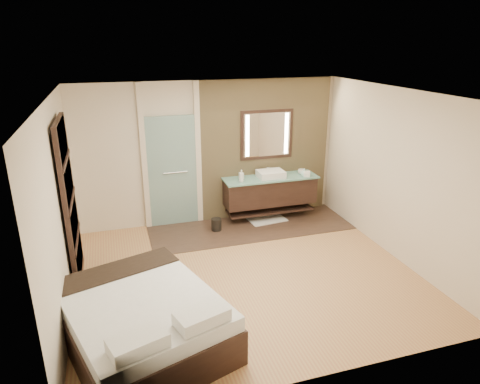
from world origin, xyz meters
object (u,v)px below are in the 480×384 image
object	(u,v)px
mirror_unit	(267,135)
bed	(142,321)
vanity	(270,191)
waste_bin	(216,225)

from	to	relation	value
mirror_unit	bed	bearing A→B (deg)	-129.66
vanity	bed	size ratio (longest dim) A/B	0.78
vanity	bed	bearing A→B (deg)	-131.78
vanity	waste_bin	distance (m)	1.28
vanity	waste_bin	bearing A→B (deg)	-167.13
vanity	mirror_unit	distance (m)	1.10
vanity	mirror_unit	size ratio (longest dim) A/B	1.75
vanity	bed	world-z (taller)	vanity
bed	waste_bin	size ratio (longest dim) A/B	10.00
waste_bin	bed	bearing A→B (deg)	-119.46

